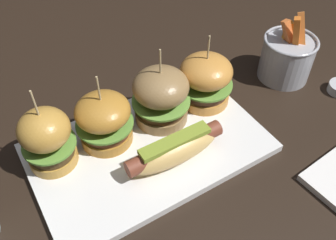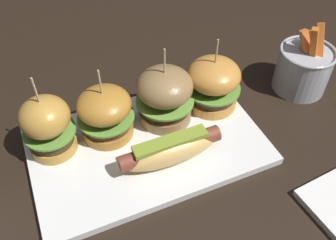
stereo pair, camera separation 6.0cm
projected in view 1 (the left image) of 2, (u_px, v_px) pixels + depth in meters
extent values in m
plane|color=black|center=(149.00, 150.00, 0.63)|extent=(3.00, 3.00, 0.00)
cube|color=white|center=(149.00, 148.00, 0.62)|extent=(0.39, 0.24, 0.01)
ellipsoid|color=#DEB262|center=(175.00, 150.00, 0.58)|extent=(0.16, 0.05, 0.05)
cylinder|color=brown|center=(175.00, 148.00, 0.58)|extent=(0.17, 0.03, 0.03)
cube|color=olive|center=(175.00, 141.00, 0.57)|extent=(0.12, 0.02, 0.01)
cylinder|color=#C18C39|center=(54.00, 156.00, 0.59)|extent=(0.08, 0.08, 0.02)
cylinder|color=#453219|center=(51.00, 149.00, 0.58)|extent=(0.07, 0.07, 0.02)
cylinder|color=#609338|center=(49.00, 144.00, 0.57)|extent=(0.08, 0.08, 0.00)
ellipsoid|color=#C18C39|center=(44.00, 130.00, 0.54)|extent=(0.08, 0.08, 0.06)
cylinder|color=tan|center=(36.00, 107.00, 0.51)|extent=(0.00, 0.00, 0.06)
cylinder|color=#B57A2C|center=(107.00, 135.00, 0.62)|extent=(0.09, 0.09, 0.02)
cylinder|color=brown|center=(105.00, 127.00, 0.61)|extent=(0.08, 0.08, 0.02)
cylinder|color=#609338|center=(105.00, 123.00, 0.60)|extent=(0.10, 0.10, 0.00)
ellipsoid|color=#B57A2C|center=(103.00, 111.00, 0.58)|extent=(0.09, 0.09, 0.05)
cylinder|color=tan|center=(99.00, 92.00, 0.55)|extent=(0.00, 0.00, 0.06)
cylinder|color=olive|center=(161.00, 113.00, 0.66)|extent=(0.09, 0.09, 0.02)
cylinder|color=#412C17|center=(161.00, 105.00, 0.64)|extent=(0.09, 0.09, 0.02)
cylinder|color=#6B9E3D|center=(161.00, 101.00, 0.63)|extent=(0.10, 0.10, 0.00)
ellipsoid|color=olive|center=(161.00, 87.00, 0.61)|extent=(0.10, 0.10, 0.06)
cylinder|color=tan|center=(160.00, 65.00, 0.58)|extent=(0.00, 0.00, 0.06)
cylinder|color=#CC8739|center=(204.00, 96.00, 0.69)|extent=(0.09, 0.09, 0.02)
cylinder|color=#4F3322|center=(205.00, 88.00, 0.68)|extent=(0.09, 0.09, 0.02)
cylinder|color=#609338|center=(205.00, 84.00, 0.67)|extent=(0.10, 0.10, 0.00)
ellipsoid|color=#CC8739|center=(206.00, 71.00, 0.65)|extent=(0.09, 0.09, 0.05)
cylinder|color=tan|center=(208.00, 51.00, 0.62)|extent=(0.00, 0.00, 0.06)
cylinder|color=#A8AAB2|center=(286.00, 59.00, 0.74)|extent=(0.10, 0.10, 0.08)
torus|color=#A8AAB2|center=(292.00, 41.00, 0.71)|extent=(0.11, 0.11, 0.01)
cube|color=orange|center=(289.00, 37.00, 0.72)|extent=(0.02, 0.03, 0.06)
cube|color=orange|center=(296.00, 38.00, 0.70)|extent=(0.04, 0.02, 0.09)
cube|color=#CD6816|center=(298.00, 41.00, 0.72)|extent=(0.01, 0.03, 0.06)
cube|color=orange|center=(292.00, 35.00, 0.73)|extent=(0.03, 0.03, 0.06)
cube|color=orange|center=(289.00, 39.00, 0.71)|extent=(0.03, 0.04, 0.08)
cube|color=orange|center=(284.00, 40.00, 0.72)|extent=(0.02, 0.02, 0.06)
cube|color=orange|center=(302.00, 36.00, 0.70)|extent=(0.03, 0.06, 0.09)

